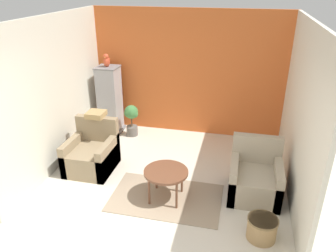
{
  "coord_description": "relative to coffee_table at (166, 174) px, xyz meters",
  "views": [
    {
      "loc": [
        1.16,
        -3.1,
        3.29
      ],
      "look_at": [
        0.0,
        1.86,
        0.95
      ],
      "focal_mm": 35.0,
      "sensor_mm": 36.0,
      "label": 1
    }
  ],
  "objects": [
    {
      "name": "ground_plane",
      "position": [
        -0.14,
        -1.14,
        -0.47
      ],
      "size": [
        20.0,
        20.0,
        0.0
      ],
      "primitive_type": "plane",
      "color": "beige",
      "rests_on": "ground"
    },
    {
      "name": "throw_pillow",
      "position": [
        -1.55,
        0.9,
        0.5
      ],
      "size": [
        0.32,
        0.32,
        0.1
      ],
      "color": "tan",
      "rests_on": "armchair_left"
    },
    {
      "name": "wall_right",
      "position": [
        1.96,
        0.73,
        0.89
      ],
      "size": [
        0.06,
        3.73,
        2.72
      ],
      "color": "beige",
      "rests_on": "ground_plane"
    },
    {
      "name": "wall_left",
      "position": [
        -2.23,
        0.73,
        0.89
      ],
      "size": [
        0.06,
        3.73,
        2.72
      ],
      "color": "beige",
      "rests_on": "ground_plane"
    },
    {
      "name": "armchair_left",
      "position": [
        -1.55,
        0.58,
        -0.18
      ],
      "size": [
        0.81,
        0.87,
        0.92
      ],
      "color": "#8E7A5B",
      "rests_on": "ground_plane"
    },
    {
      "name": "parrot",
      "position": [
        -1.82,
        2.19,
        1.19
      ],
      "size": [
        0.13,
        0.24,
        0.29
      ],
      "color": "#D14C2D",
      "rests_on": "birdcage"
    },
    {
      "name": "area_rug",
      "position": [
        -0.0,
        0.0,
        -0.46
      ],
      "size": [
        1.78,
        1.11,
        0.01
      ],
      "color": "gray",
      "rests_on": "ground_plane"
    },
    {
      "name": "birdcage",
      "position": [
        -1.82,
        2.19,
        0.29
      ],
      "size": [
        0.5,
        0.5,
        1.53
      ],
      "color": "slate",
      "rests_on": "ground_plane"
    },
    {
      "name": "wicker_basket",
      "position": [
        1.48,
        -0.57,
        -0.29
      ],
      "size": [
        0.42,
        0.42,
        0.32
      ],
      "color": "#A37F51",
      "rests_on": "ground_plane"
    },
    {
      "name": "potted_plant",
      "position": [
        -1.29,
        2.09,
        -0.03
      ],
      "size": [
        0.33,
        0.3,
        0.72
      ],
      "color": "#66605B",
      "rests_on": "ground_plane"
    },
    {
      "name": "wall_back_accent",
      "position": [
        -0.14,
        2.62,
        0.89
      ],
      "size": [
        4.25,
        0.06,
        2.72
      ],
      "color": "orange",
      "rests_on": "ground_plane"
    },
    {
      "name": "coffee_table",
      "position": [
        0.0,
        0.0,
        0.0
      ],
      "size": [
        0.7,
        0.7,
        0.52
      ],
      "color": "brown",
      "rests_on": "ground_plane"
    },
    {
      "name": "armchair_right",
      "position": [
        1.38,
        0.45,
        -0.18
      ],
      "size": [
        0.81,
        0.87,
        0.92
      ],
      "color": "tan",
      "rests_on": "ground_plane"
    }
  ]
}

